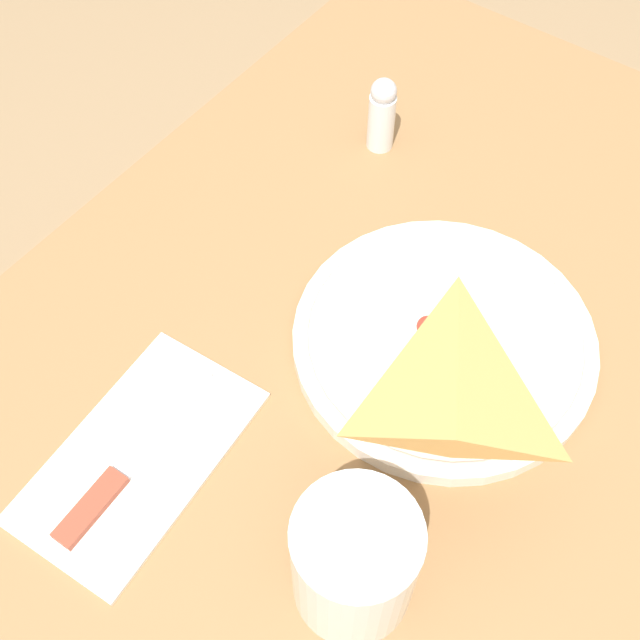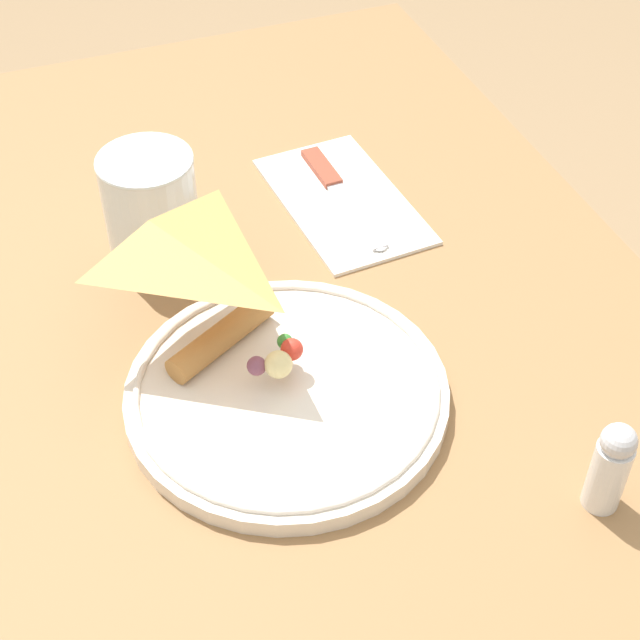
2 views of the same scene
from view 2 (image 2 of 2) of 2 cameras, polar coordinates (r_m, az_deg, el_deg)
The scene contains 6 objects.
dining_table at distance 0.97m, azimuth -2.45°, elevation -5.67°, with size 1.09×0.73×0.77m.
plate_pizza at distance 0.81m, azimuth -2.06°, elevation -3.99°, with size 0.27×0.27×0.05m.
milk_glass at distance 0.93m, azimuth -9.76°, elevation 6.18°, with size 0.09×0.09×0.11m.
napkin_folded at distance 1.02m, azimuth 1.34°, elevation 6.97°, with size 0.22×0.13×0.00m.
butter_knife at distance 1.02m, azimuth 1.14°, elevation 7.45°, with size 0.18×0.03×0.01m.
salt_shaker at distance 0.75m, azimuth 16.54°, elevation -8.16°, with size 0.03×0.03×0.09m.
Camera 2 is at (0.60, -0.18, 1.38)m, focal length 55.00 mm.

